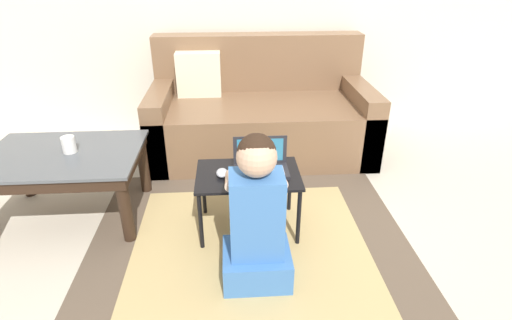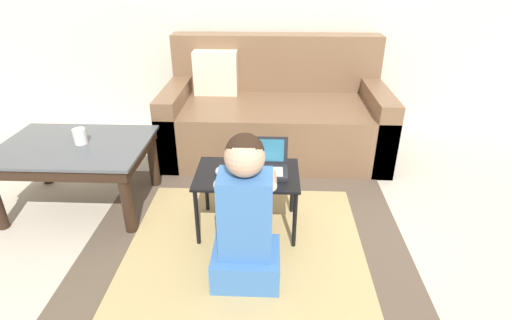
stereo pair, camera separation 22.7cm
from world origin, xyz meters
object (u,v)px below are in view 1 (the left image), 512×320
at_px(laptop, 261,166).
at_px(computer_mouse, 222,173).
at_px(person_seated, 257,219).
at_px(coffee_table, 64,164).
at_px(cup_on_table, 69,145).
at_px(couch, 260,114).
at_px(laptop_desk, 248,180).

distance_m(laptop, computer_mouse, 0.23).
distance_m(laptop, person_seated, 0.45).
height_order(laptop, computer_mouse, laptop).
bearing_deg(laptop, person_seated, -97.18).
relative_size(coffee_table, computer_mouse, 9.83).
xyz_separation_m(coffee_table, laptop, (1.18, -0.19, 0.04)).
bearing_deg(computer_mouse, person_seated, -67.54).
relative_size(laptop, cup_on_table, 3.18).
distance_m(couch, person_seated, 1.58).
bearing_deg(cup_on_table, coffee_table, -166.16).
bearing_deg(laptop, laptop_desk, -163.14).
relative_size(laptop, computer_mouse, 3.36).
bearing_deg(coffee_table, couch, 36.59).
distance_m(laptop_desk, computer_mouse, 0.16).
bearing_deg(computer_mouse, coffee_table, 166.42).
height_order(laptop_desk, computer_mouse, computer_mouse).
bearing_deg(laptop, couch, 86.02).
xyz_separation_m(laptop_desk, cup_on_table, (-1.05, 0.23, 0.15)).
bearing_deg(cup_on_table, person_seated, -31.12).
distance_m(coffee_table, cup_on_table, 0.13).
height_order(laptop_desk, person_seated, person_seated).
distance_m(laptop, cup_on_table, 1.15).
bearing_deg(coffee_table, laptop_desk, -10.98).
height_order(laptop_desk, laptop, laptop).
relative_size(computer_mouse, cup_on_table, 0.94).
relative_size(couch, laptop_desk, 2.97).
distance_m(laptop_desk, person_seated, 0.42).
xyz_separation_m(laptop_desk, laptop, (0.08, 0.02, 0.08)).
bearing_deg(laptop_desk, person_seated, -87.41).
bearing_deg(laptop_desk, cup_on_table, 167.91).
height_order(laptop_desk, cup_on_table, cup_on_table).
bearing_deg(coffee_table, laptop, -9.22).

